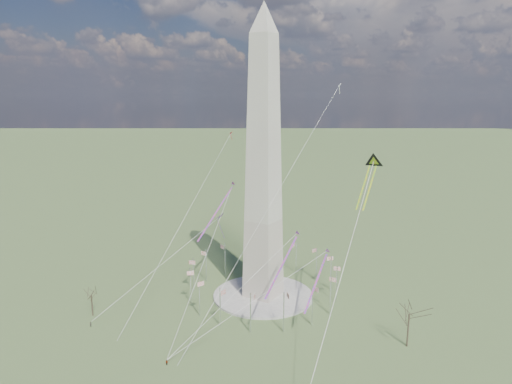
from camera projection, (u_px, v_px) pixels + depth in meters
The scene contains 15 objects.
ground at pixel (263, 296), 165.14m from camera, with size 2000.00×2000.00×0.00m, color #415B2D.
plaza at pixel (263, 295), 165.06m from camera, with size 36.00×36.00×0.80m, color #B6B1A6.
washington_monument at pixel (264, 165), 155.16m from camera, with size 15.56×15.56×100.00m.
flagpole_ring at pixel (263, 277), 163.63m from camera, with size 54.40×54.40×13.00m.
tree_near at pixel (409, 312), 130.09m from camera, with size 8.70×8.70×15.22m.
tree_far at pixel (91, 294), 149.12m from camera, with size 6.25×6.25×10.93m.
person_west at pixel (91, 324), 143.31m from camera, with size 0.82×0.64×1.69m, color gray.
person_centre at pixel (167, 362), 122.85m from camera, with size 0.95×0.39×1.61m, color gray.
kite_delta_black at pixel (373, 165), 141.85m from camera, with size 6.84×18.15×14.93m.
kite_diamond_purple at pixel (220, 219), 173.44m from camera, with size 2.05×3.31×10.47m.
kite_streamer_left at pixel (287, 255), 140.74m from camera, with size 2.14×22.04×15.13m.
kite_streamer_mid at pixel (222, 202), 165.59m from camera, with size 3.46×24.70×16.96m.
kite_streamer_right at pixel (320, 272), 143.95m from camera, with size 3.11×20.67×14.19m.
kite_small_red at pixel (231, 134), 206.69m from camera, with size 1.05×1.71×3.94m.
kite_small_white at pixel (340, 86), 187.23m from camera, with size 1.74×1.52×4.49m.
Camera 1 is at (79.12, -131.74, 71.38)m, focal length 32.00 mm.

